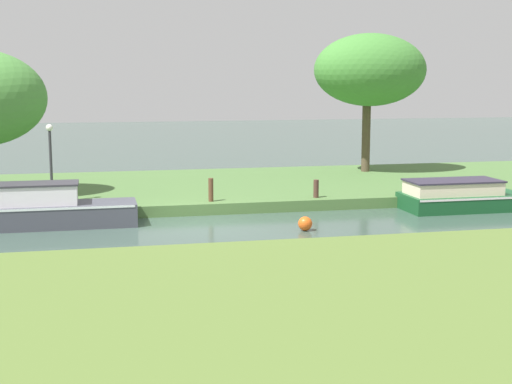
# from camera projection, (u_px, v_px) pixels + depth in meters

# --- Properties ---
(ground_plane) EXTENTS (120.00, 120.00, 0.00)m
(ground_plane) POSITION_uv_depth(u_px,v_px,m) (203.00, 227.00, 23.41)
(ground_plane) COLOR #3B5147
(riverbank_far) EXTENTS (72.00, 10.00, 0.40)m
(riverbank_far) POSITION_uv_depth(u_px,v_px,m) (178.00, 189.00, 30.14)
(riverbank_far) COLOR #4B6F39
(riverbank_far) RESTS_ON ground_plane
(riverbank_near) EXTENTS (72.00, 10.00, 0.40)m
(riverbank_near) POSITION_uv_depth(u_px,v_px,m) (268.00, 305.00, 14.70)
(riverbank_near) COLOR #556E30
(riverbank_near) RESTS_ON ground_plane
(slate_barge) EXTENTS (7.39, 1.61, 2.12)m
(slate_barge) POSITION_uv_depth(u_px,v_px,m) (7.00, 207.00, 23.17)
(slate_barge) COLOR #444650
(slate_barge) RESTS_ON ground_plane
(forest_narrowboat) EXTENTS (4.44, 2.04, 1.10)m
(forest_narrowboat) POSITION_uv_depth(u_px,v_px,m) (460.00, 196.00, 26.56)
(forest_narrowboat) COLOR #174C26
(forest_narrowboat) RESTS_ON ground_plane
(willow_tree_centre) EXTENTS (5.26, 3.88, 6.37)m
(willow_tree_centre) POSITION_uv_depth(u_px,v_px,m) (370.00, 70.00, 33.41)
(willow_tree_centre) COLOR #4F3F2E
(willow_tree_centre) RESTS_ON riverbank_far
(lamp_post) EXTENTS (0.24, 0.24, 2.75)m
(lamp_post) POSITION_uv_depth(u_px,v_px,m) (50.00, 153.00, 25.58)
(lamp_post) COLOR #333338
(lamp_post) RESTS_ON riverbank_far
(mooring_post_near) EXTENTS (0.19, 0.19, 0.66)m
(mooring_post_near) POSITION_uv_depth(u_px,v_px,m) (316.00, 189.00, 26.77)
(mooring_post_near) COLOR #4C3027
(mooring_post_near) RESTS_ON riverbank_far
(mooring_post_far) EXTENTS (0.18, 0.18, 0.83)m
(mooring_post_far) POSITION_uv_depth(u_px,v_px,m) (211.00, 190.00, 25.92)
(mooring_post_far) COLOR brown
(mooring_post_far) RESTS_ON riverbank_far
(channel_buoy) EXTENTS (0.45, 0.45, 0.45)m
(channel_buoy) POSITION_uv_depth(u_px,v_px,m) (305.00, 224.00, 22.88)
(channel_buoy) COLOR #E55919
(channel_buoy) RESTS_ON ground_plane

